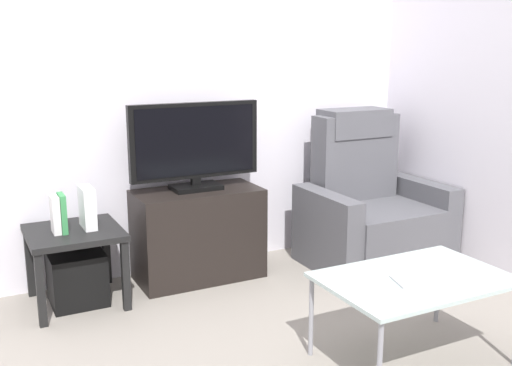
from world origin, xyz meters
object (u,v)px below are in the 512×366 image
Objects in this scene: recliner_armchair at (370,210)px; game_console at (87,207)px; book_leftmost at (55,215)px; subwoofer_box at (77,278)px; cell_phone at (403,282)px; tv_stand at (198,234)px; coffee_table at (415,282)px; side_table at (74,242)px; television at (195,144)px; book_middle at (62,213)px.

recliner_armchair is 1.98m from game_console.
subwoofer_box is at bearing 11.31° from book_leftmost.
game_console is (-1.95, 0.19, 0.21)m from recliner_armchair.
cell_phone reaches higher than subwoofer_box.
subwoofer_box is at bearing -176.37° from tv_stand.
coffee_table is (1.44, -1.44, -0.16)m from book_leftmost.
side_table is 0.21m from book_leftmost.
tv_stand is 0.60m from television.
television is 0.97m from book_leftmost.
recliner_armchair is at bearing -5.69° from game_console.
recliner_armchair is 1.53m from cell_phone.
book_leftmost reaches higher than tv_stand.
television is 1.10m from subwoofer_box.
side_table is 0.23m from subwoofer_box.
recliner_armchair reaches higher than cell_phone.
game_console is (0.19, 0.03, 0.01)m from book_leftmost.
television is 1.62× the size of side_table.
coffee_table is (1.25, -1.47, -0.18)m from game_console.
recliner_armchair is at bearing -10.84° from tv_stand.
subwoofer_box is 1.95m from cell_phone.
book_middle is at bearing 166.89° from recliner_armchair.
tv_stand reaches higher than subwoofer_box.
recliner_armchair reaches higher than side_table.
recliner_armchair is at bearing -11.67° from television.
cell_phone is at bearing -74.45° from tv_stand.
book_leftmost is 2.04m from coffee_table.
coffee_table is at bearing -45.73° from book_middle.
subwoofer_box is at bearing -173.66° from game_console.
side_table is 1.98m from coffee_table.
subwoofer_box is at bearing 18.45° from book_middle.
coffee_table is at bearing -127.56° from recliner_armchair.
television is 1.68m from cell_phone.
tv_stand is 1.60m from coffee_table.
television is at bearing 4.76° from game_console.
tv_stand is 0.95m from book_leftmost.
game_console is 1.94m from coffee_table.
television reaches higher than side_table.
game_console reaches higher than book_leftmost.
tv_stand is 0.94× the size of television.
book_middle is 0.15m from game_console.
subwoofer_box is at bearing -71.57° from side_table.
tv_stand is 1.26m from recliner_armchair.
side_table is at bearing 18.45° from book_middle.
coffee_table reaches higher than subwoofer_box.
coffee_table is at bearing -44.92° from book_leftmost.
game_console is at bearing 6.34° from subwoofer_box.
book_middle is (0.04, 0.00, 0.00)m from book_leftmost.
cell_phone is (1.30, -1.46, -0.13)m from book_middle.
cell_phone is at bearing -74.63° from television.
tv_stand is 0.82m from side_table.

